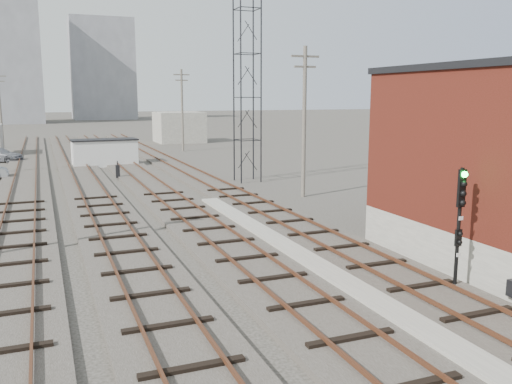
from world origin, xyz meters
TOP-DOWN VIEW (x-y plane):
  - ground at (0.00, 60.00)m, footprint 320.00×320.00m
  - track_right at (2.50, 39.00)m, footprint 3.20×90.00m
  - track_mid_right at (-1.50, 39.00)m, footprint 3.20×90.00m
  - track_mid_left at (-5.50, 39.00)m, footprint 3.20×90.00m
  - track_left at (-9.50, 39.00)m, footprint 3.20×90.00m
  - platform_curb at (0.50, 14.00)m, footprint 0.90×28.00m
  - lattice_tower at (5.50, 35.00)m, footprint 1.60×1.60m
  - utility_pole_left_c at (-12.50, 70.00)m, footprint 1.80×0.24m
  - utility_pole_right_a at (6.50, 28.00)m, footprint 1.80×0.24m
  - utility_pole_right_b at (6.50, 58.00)m, footprint 1.80×0.24m
  - apartment_right at (8.00, 150.00)m, footprint 16.00×12.00m
  - shed_right at (9.00, 70.00)m, footprint 6.00×6.00m
  - signal_mast at (3.70, 11.60)m, footprint 0.40×0.41m
  - switch_stand at (-3.11, 39.51)m, footprint 0.30×0.30m
  - site_trailer at (-3.11, 47.84)m, footprint 5.72×2.63m

SIDE VIEW (x-z plane):
  - ground at x=0.00m, z-range 0.00..0.00m
  - track_right at x=2.50m, z-range -0.09..0.30m
  - track_mid_right at x=-1.50m, z-range -0.09..0.30m
  - track_mid_left at x=-5.50m, z-range -0.09..0.30m
  - track_left at x=-9.50m, z-range -0.09..0.30m
  - platform_curb at x=0.50m, z-range 0.00..0.26m
  - switch_stand at x=-3.11m, z-range -0.04..1.22m
  - site_trailer at x=-3.11m, z-range 0.01..2.39m
  - shed_right at x=9.00m, z-range 0.00..4.00m
  - signal_mast at x=3.70m, z-range 0.33..4.27m
  - utility_pole_left_c at x=-12.50m, z-range 0.30..9.30m
  - utility_pole_right_a at x=6.50m, z-range 0.30..9.30m
  - utility_pole_right_b at x=6.50m, z-range 0.30..9.30m
  - lattice_tower at x=5.50m, z-range 0.00..15.00m
  - apartment_right at x=8.00m, z-range 0.00..26.00m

